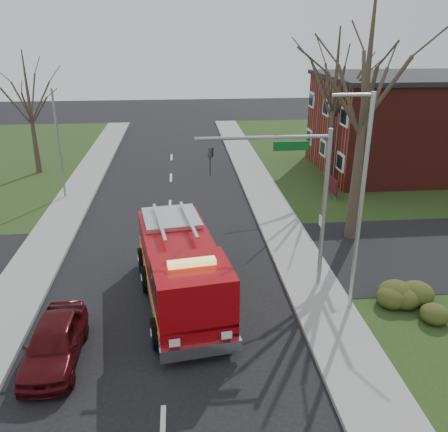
{
  "coord_description": "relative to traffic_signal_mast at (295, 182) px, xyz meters",
  "views": [
    {
      "loc": [
        0.75,
        -16.01,
        10.34
      ],
      "look_at": [
        2.73,
        4.91,
        2.0
      ],
      "focal_mm": 38.0,
      "sensor_mm": 36.0,
      "label": 1
    }
  ],
  "objects": [
    {
      "name": "parked_car_maroon",
      "position": [
        -8.81,
        -4.07,
        -3.99
      ],
      "size": [
        1.71,
        4.22,
        1.44
      ],
      "primitive_type": "imported",
      "rotation": [
        0.0,
        0.0,
        0.0
      ],
      "color": "#430A0F",
      "rests_on": "ground"
    },
    {
      "name": "streetlight_pole",
      "position": [
        1.93,
        -2.0,
        -0.16
      ],
      "size": [
        1.48,
        0.16,
        8.4
      ],
      "color": "#B7BABF",
      "rests_on": "ground"
    },
    {
      "name": "sidewalk_left",
      "position": [
        -11.41,
        -1.5,
        -4.63
      ],
      "size": [
        2.4,
        80.0,
        0.15
      ],
      "primitive_type": "cube",
      "color": "gray",
      "rests_on": "ground"
    },
    {
      "name": "bare_tree_left",
      "position": [
        -15.21,
        18.5,
        0.86
      ],
      "size": [
        4.5,
        4.5,
        9.0
      ],
      "color": "#34261E",
      "rests_on": "ground"
    },
    {
      "name": "fire_engine",
      "position": [
        -4.57,
        -0.94,
        -3.27
      ],
      "size": [
        3.95,
        8.17,
        3.17
      ],
      "rotation": [
        0.0,
        0.0,
        0.15
      ],
      "color": "#99070C",
      "rests_on": "ground"
    },
    {
      "name": "bare_tree_near",
      "position": [
        4.29,
        4.5,
        2.71
      ],
      "size": [
        6.0,
        6.0,
        12.0
      ],
      "color": "#34261E",
      "rests_on": "ground"
    },
    {
      "name": "hedge_corner",
      "position": [
        3.79,
        -2.5,
        -4.13
      ],
      "size": [
        2.8,
        2.0,
        0.9
      ],
      "primitive_type": "ellipsoid",
      "color": "#323F17",
      "rests_on": "lawn_right"
    },
    {
      "name": "bare_tree_far",
      "position": [
        5.79,
        13.5,
        1.78
      ],
      "size": [
        5.25,
        5.25,
        10.5
      ],
      "color": "#34261E",
      "rests_on": "ground"
    },
    {
      "name": "traffic_signal_mast",
      "position": [
        0.0,
        0.0,
        0.0
      ],
      "size": [
        5.29,
        0.18,
        6.8
      ],
      "color": "gray",
      "rests_on": "ground"
    },
    {
      "name": "health_center_sign",
      "position": [
        5.29,
        11.0,
        -3.83
      ],
      "size": [
        0.12,
        2.0,
        1.4
      ],
      "color": "#471015",
      "rests_on": "ground"
    },
    {
      "name": "utility_pole_far",
      "position": [
        -12.01,
        12.5,
        -1.21
      ],
      "size": [
        0.14,
        0.14,
        7.0
      ],
      "primitive_type": "cylinder",
      "color": "gray",
      "rests_on": "ground"
    },
    {
      "name": "sidewalk_right",
      "position": [
        0.99,
        -1.5,
        -4.63
      ],
      "size": [
        2.4,
        80.0,
        0.15
      ],
      "primitive_type": "cube",
      "color": "gray",
      "rests_on": "ground"
    },
    {
      "name": "ground",
      "position": [
        -5.21,
        -1.5,
        -4.71
      ],
      "size": [
        120.0,
        120.0,
        0.0
      ],
      "primitive_type": "plane",
      "color": "black",
      "rests_on": "ground"
    },
    {
      "name": "brick_building",
      "position": [
        13.79,
        16.5,
        -1.05
      ],
      "size": [
        15.4,
        10.4,
        7.25
      ],
      "color": "maroon",
      "rests_on": "ground"
    }
  ]
}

